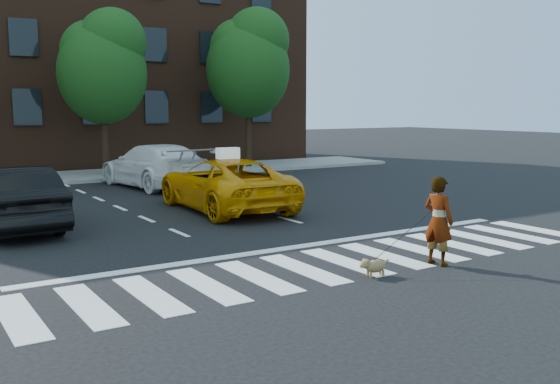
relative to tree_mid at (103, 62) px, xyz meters
name	(u,v)px	position (x,y,z in m)	size (l,w,h in m)	color
ground	(345,262)	(-0.53, -17.00, -4.85)	(120.00, 120.00, 0.00)	black
crosswalk	(345,262)	(-0.53, -17.00, -4.85)	(13.00, 2.40, 0.01)	silver
stop_line	(299,246)	(-0.53, -15.40, -4.85)	(12.00, 0.30, 0.01)	silver
sidewalk_far	(91,176)	(-0.53, 0.50, -4.78)	(30.00, 4.00, 0.15)	slate
building	(46,49)	(-0.53, 8.00, 1.15)	(26.00, 10.00, 12.00)	#442518
tree_mid	(103,62)	(0.00, 0.00, 0.00)	(3.69, 3.69, 7.10)	black
tree_right	(249,59)	(7.00, 0.00, 0.41)	(4.00, 4.00, 7.70)	black
taxi	(225,184)	(0.41, -10.12, -4.09)	(2.53, 5.48, 1.52)	orange
black_sedan	(11,198)	(-5.45, -10.00, -4.07)	(1.65, 4.74, 1.56)	black
white_suv	(154,166)	(0.56, -4.07, -4.03)	(2.29, 5.63, 1.63)	silver
woman	(438,221)	(0.83, -18.10, -4.00)	(0.62, 0.41, 1.71)	#999999
dog	(374,266)	(-0.76, -18.09, -4.65)	(0.59, 0.30, 0.34)	brown
taxi_sign	(228,153)	(0.41, -10.32, -3.17)	(0.65, 0.28, 0.32)	white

